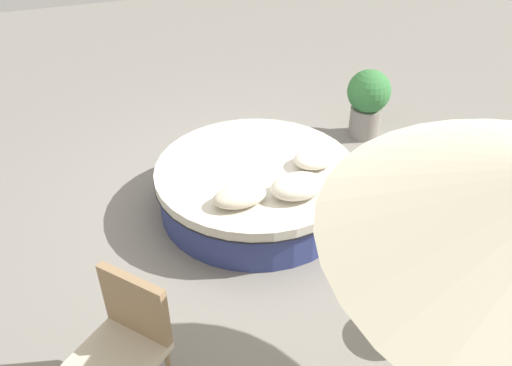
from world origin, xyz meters
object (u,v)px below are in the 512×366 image
round_bed (256,186)px  patio_chair (127,334)px  side_table (441,312)px  throw_pillow_0 (240,196)px  planter (368,100)px  throw_pillow_1 (298,186)px  throw_pillow_2 (314,159)px

round_bed → patio_chair: bearing=47.9°
side_table → round_bed: bearing=-68.9°
throw_pillow_0 → planter: planter is taller
throw_pillow_1 → patio_chair: patio_chair is taller
patio_chair → planter: patio_chair is taller
throw_pillow_0 → planter: 2.58m
throw_pillow_2 → planter: bearing=-138.7°
round_bed → side_table: bearing=111.1°
side_table → throw_pillow_2: bearing=-83.1°
planter → throw_pillow_1: bearing=43.0°
throw_pillow_0 → side_table: size_ratio=1.07×
patio_chair → side_table: size_ratio=2.13×
round_bed → side_table: (-0.78, 2.01, -0.02)m
side_table → patio_chair: bearing=-8.4°
planter → throw_pillow_0: bearing=33.8°
patio_chair → throw_pillow_2: bearing=-94.6°
round_bed → patio_chair: (1.52, 1.68, 0.31)m
throw_pillow_1 → throw_pillow_2: (-0.35, -0.40, -0.02)m
round_bed → throw_pillow_0: (0.34, 0.51, 0.32)m
throw_pillow_1 → side_table: throw_pillow_1 is taller
round_bed → planter: 2.04m
throw_pillow_2 → side_table: (-0.22, 1.84, -0.34)m
side_table → planter: bearing=-109.2°
throw_pillow_0 → round_bed: bearing=-123.8°
side_table → throw_pillow_0: bearing=-53.4°
planter → patio_chair: bearing=38.1°
throw_pillow_2 → side_table: throw_pillow_2 is taller
round_bed → planter: size_ratio=2.33×
throw_pillow_2 → side_table: size_ratio=0.92×
throw_pillow_0 → patio_chair: (1.18, 1.17, -0.01)m
patio_chair → side_table: patio_chair is taller
throw_pillow_2 → round_bed: bearing=-16.9°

